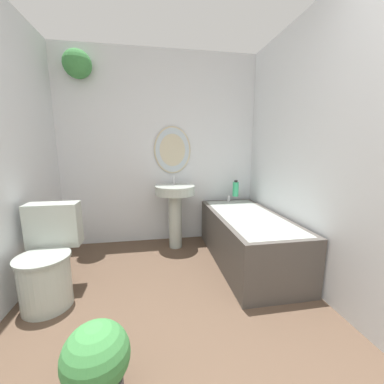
{
  "coord_description": "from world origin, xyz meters",
  "views": [
    {
      "loc": [
        -0.13,
        -0.25,
        1.23
      ],
      "look_at": [
        0.22,
        1.75,
        0.85
      ],
      "focal_mm": 22.0,
      "sensor_mm": 36.0,
      "label": 1
    }
  ],
  "objects_px": {
    "shampoo_bottle": "(236,189)",
    "potted_plant": "(97,363)",
    "bathtub": "(247,237)",
    "toilet": "(48,262)",
    "pedestal_sink": "(175,203)"
  },
  "relations": [
    {
      "from": "shampoo_bottle",
      "to": "potted_plant",
      "type": "height_order",
      "value": "shampoo_bottle"
    },
    {
      "from": "potted_plant",
      "to": "bathtub",
      "type": "bearing_deg",
      "value": 44.94
    },
    {
      "from": "toilet",
      "to": "shampoo_bottle",
      "type": "height_order",
      "value": "shampoo_bottle"
    },
    {
      "from": "toilet",
      "to": "pedestal_sink",
      "type": "distance_m",
      "value": 1.43
    },
    {
      "from": "bathtub",
      "to": "potted_plant",
      "type": "xyz_separation_m",
      "value": [
        -1.28,
        -1.28,
        -0.04
      ]
    },
    {
      "from": "toilet",
      "to": "potted_plant",
      "type": "bearing_deg",
      "value": -58.82
    },
    {
      "from": "pedestal_sink",
      "to": "potted_plant",
      "type": "xyz_separation_m",
      "value": [
        -0.55,
        -1.8,
        -0.33
      ]
    },
    {
      "from": "pedestal_sink",
      "to": "shampoo_bottle",
      "type": "relative_size",
      "value": 4.21
    },
    {
      "from": "pedestal_sink",
      "to": "shampoo_bottle",
      "type": "height_order",
      "value": "pedestal_sink"
    },
    {
      "from": "bathtub",
      "to": "shampoo_bottle",
      "type": "bearing_deg",
      "value": 82.68
    },
    {
      "from": "bathtub",
      "to": "shampoo_bottle",
      "type": "height_order",
      "value": "shampoo_bottle"
    },
    {
      "from": "pedestal_sink",
      "to": "bathtub",
      "type": "distance_m",
      "value": 0.94
    },
    {
      "from": "pedestal_sink",
      "to": "bathtub",
      "type": "height_order",
      "value": "pedestal_sink"
    },
    {
      "from": "bathtub",
      "to": "pedestal_sink",
      "type": "bearing_deg",
      "value": 144.32
    },
    {
      "from": "bathtub",
      "to": "potted_plant",
      "type": "height_order",
      "value": "bathtub"
    }
  ]
}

